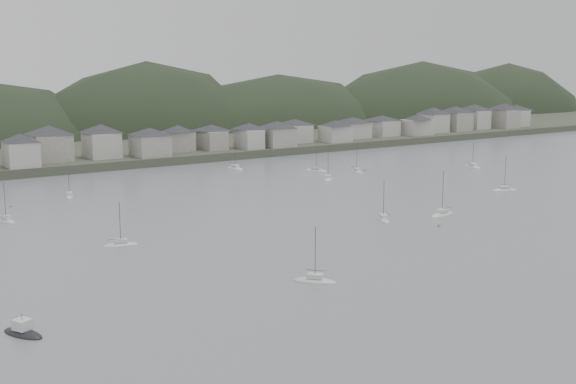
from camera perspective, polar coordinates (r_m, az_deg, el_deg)
ground at (r=117.34m, az=21.46°, el=-8.25°), size 900.00×900.00×0.00m
far_shore_land at (r=369.81m, az=-19.75°, el=4.28°), size 900.00×250.00×3.00m
forested_ridge at (r=348.06m, az=-17.77°, el=1.94°), size 851.55×103.94×102.57m
waterfront_town at (r=285.11m, az=-3.97°, el=4.72°), size 451.48×28.46×12.92m
sailboat_lead at (r=145.99m, az=-13.28°, el=-4.17°), size 7.41×4.13×9.69m
moored_fleet at (r=161.14m, az=-1.34°, el=-2.55°), size 231.61×178.21×13.39m
motor_launch_far at (r=103.20m, az=-20.52°, el=-10.54°), size 5.28×7.40×3.69m
mooring_buoys at (r=157.75m, az=6.60°, el=-2.90°), size 163.08×135.38×0.70m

